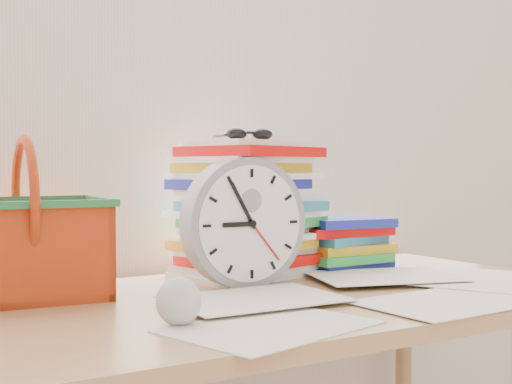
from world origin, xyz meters
TOP-DOWN VIEW (x-y plane):
  - curtain at (0.00, 1.98)m, footprint 2.40×0.01m
  - desk at (0.00, 1.60)m, footprint 1.40×0.70m
  - paper_stack at (0.10, 1.83)m, footprint 0.36×0.32m
  - clock at (0.01, 1.69)m, footprint 0.27×0.05m
  - sunglasses at (0.08, 1.79)m, footprint 0.14×0.13m
  - book_stack at (0.35, 1.80)m, footprint 0.26×0.20m
  - basket at (-0.40, 1.81)m, footprint 0.32×0.26m
  - crumpled_ball at (-0.25, 1.45)m, footprint 0.08×0.08m
  - scattered_papers at (0.00, 1.60)m, footprint 1.26×0.42m

SIDE VIEW (x-z plane):
  - desk at x=0.00m, z-range 0.30..1.05m
  - scattered_papers at x=0.00m, z-range 0.75..0.77m
  - crumpled_ball at x=-0.25m, z-range 0.75..0.83m
  - book_stack at x=0.35m, z-range 0.75..0.88m
  - clock at x=0.01m, z-range 0.75..1.02m
  - basket at x=-0.40m, z-range 0.75..1.05m
  - paper_stack at x=0.10m, z-range 0.75..1.06m
  - sunglasses at x=0.08m, z-range 1.05..1.08m
  - curtain at x=0.00m, z-range 0.05..2.55m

